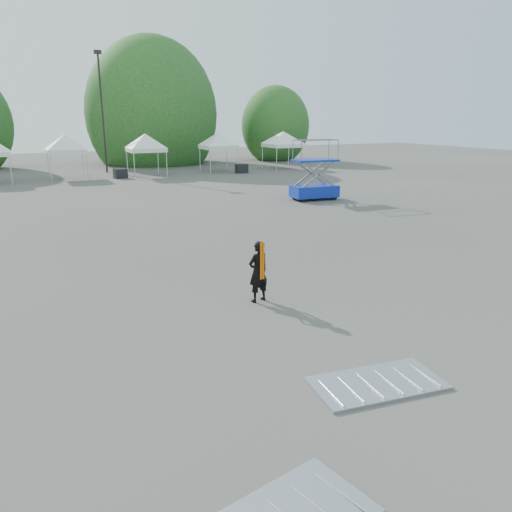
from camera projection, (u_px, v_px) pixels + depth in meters
name	position (u px, v px, depth m)	size (l,w,h in m)	color
ground	(202.00, 289.00, 13.86)	(120.00, 120.00, 0.00)	#474442
light_pole_east	(102.00, 105.00, 41.34)	(0.60, 0.25, 9.80)	black
tree_mid_e	(152.00, 114.00, 50.11)	(5.12, 5.12, 7.79)	#382314
tree_far_e	(275.00, 126.00, 54.18)	(3.84, 3.84, 5.84)	#382314
tent_e	(65.00, 138.00, 37.71)	(3.92, 3.92, 3.88)	silver
tent_f	(145.00, 137.00, 39.23)	(3.89, 3.89, 3.88)	silver
tent_g	(218.00, 136.00, 42.57)	(3.85, 3.85, 3.88)	silver
tent_h	(283.00, 134.00, 45.23)	(4.24, 4.24, 3.88)	silver
man	(258.00, 272.00, 12.77)	(0.66, 0.51, 1.61)	black
scissor_lift	(315.00, 170.00, 28.34)	(2.73, 1.54, 3.39)	#0B3798
barrier_mid	(377.00, 383.00, 8.94)	(2.48, 1.46, 0.07)	#A9ACB2
crate_mid	(120.00, 174.00, 38.56)	(0.95, 0.74, 0.74)	black
crate_east	(242.00, 169.00, 42.17)	(0.95, 0.74, 0.74)	black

